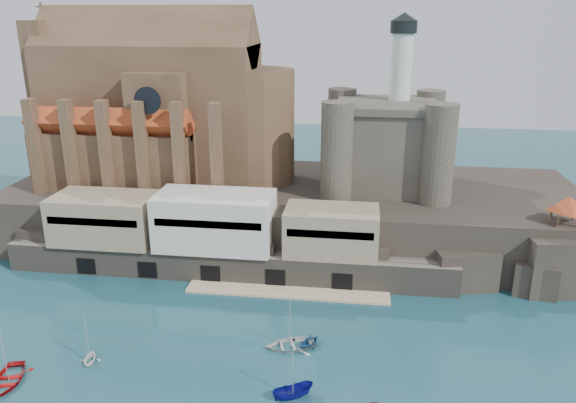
% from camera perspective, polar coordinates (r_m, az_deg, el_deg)
% --- Properties ---
extents(ground, '(300.00, 300.00, 0.00)m').
position_cam_1_polar(ground, '(69.05, -3.90, -16.07)').
color(ground, '#17434F').
rests_on(ground, ground).
extents(promontory, '(100.00, 36.00, 10.00)m').
position_cam_1_polar(promontory, '(101.61, 0.33, -1.09)').
color(promontory, black).
rests_on(promontory, ground).
extents(quay, '(70.00, 12.00, 13.05)m').
position_cam_1_polar(quay, '(88.14, -7.52, -3.64)').
color(quay, '#6A6155').
rests_on(quay, ground).
extents(church, '(47.00, 25.93, 30.51)m').
position_cam_1_polar(church, '(105.24, -12.66, 8.84)').
color(church, '#513926').
rests_on(church, promontory).
extents(castle_keep, '(21.20, 21.20, 29.30)m').
position_cam_1_polar(castle_keep, '(98.87, 9.92, 6.15)').
color(castle_keep, '#433E34').
rests_on(castle_keep, promontory).
extents(rock_outcrop, '(14.50, 10.50, 8.70)m').
position_cam_1_polar(rock_outcrop, '(93.54, 25.84, -5.47)').
color(rock_outcrop, black).
rests_on(rock_outcrop, ground).
extents(pavilion, '(6.40, 6.40, 5.40)m').
position_cam_1_polar(pavilion, '(90.76, 26.58, -0.39)').
color(pavilion, '#513926').
rests_on(pavilion, rock_outcrop).
extents(boat_0, '(4.71, 2.53, 6.34)m').
position_cam_1_polar(boat_0, '(73.22, -26.49, -16.02)').
color(boat_0, '#BD0B0E').
rests_on(boat_0, ground).
extents(boat_2, '(2.35, 2.33, 4.58)m').
position_cam_1_polar(boat_2, '(63.98, 0.49, -19.23)').
color(boat_2, navy).
rests_on(boat_2, ground).
extents(boat_4, '(3.05, 2.22, 3.20)m').
position_cam_1_polar(boat_4, '(73.04, -19.46, -15.09)').
color(boat_4, white).
rests_on(boat_4, ground).
extents(boat_6, '(2.58, 4.68, 6.30)m').
position_cam_1_polar(boat_6, '(71.65, 0.20, -14.59)').
color(boat_6, silver).
rests_on(boat_6, ground).
extents(boat_7, '(3.41, 3.08, 3.37)m').
position_cam_1_polar(boat_7, '(72.00, 2.18, -14.42)').
color(boat_7, navy).
rests_on(boat_7, ground).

